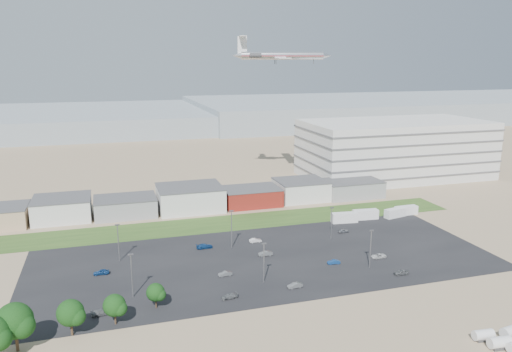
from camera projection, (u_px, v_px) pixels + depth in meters
name	position (u px, v px, depth m)	size (l,w,h in m)	color
ground	(271.00, 295.00, 110.63)	(700.00, 700.00, 0.00)	#92795D
parking_lot	(265.00, 259.00, 130.69)	(120.00, 50.00, 0.01)	black
grass_strip	(219.00, 224.00, 159.10)	(160.00, 16.00, 0.02)	#2F4E1D
hills_backdrop	(196.00, 118.00, 414.57)	(700.00, 200.00, 9.00)	gray
building_row	(158.00, 200.00, 171.09)	(170.00, 20.00, 8.00)	silver
parking_garage	(395.00, 149.00, 221.87)	(80.00, 40.00, 25.00)	silver
storage_tank_nw	(483.00, 335.00, 92.57)	(3.82, 1.91, 2.29)	silver
storage_tank_ne	(512.00, 331.00, 93.44)	(4.34, 2.17, 2.60)	silver
storage_tank_sw	(500.00, 342.00, 89.92)	(4.11, 2.05, 2.46)	silver
box_trailer_a	(344.00, 218.00, 160.27)	(8.39, 2.62, 3.15)	silver
box_trailer_b	(365.00, 214.00, 163.63)	(8.35, 2.61, 3.13)	silver
box_trailer_c	(395.00, 213.00, 165.70)	(7.80, 2.44, 2.93)	silver
box_trailer_d	(406.00, 210.00, 168.35)	(7.88, 2.46, 2.96)	silver
tree_left	(15.00, 325.00, 88.21)	(6.96, 6.96, 10.44)	black
tree_mid	(71.00, 316.00, 93.62)	(5.43, 5.43, 8.15)	black
tree_right	(115.00, 308.00, 97.71)	(4.74, 4.74, 7.11)	black
tree_near	(156.00, 294.00, 104.32)	(4.13, 4.13, 6.20)	black
lightpole_front_l	(132.00, 276.00, 108.67)	(1.19, 0.50, 10.10)	slate
lightpole_front_m	(264.00, 263.00, 116.05)	(1.14, 0.48, 9.73)	slate
lightpole_front_r	(370.00, 249.00, 124.34)	(1.17, 0.49, 9.91)	slate
lightpole_back_l	(118.00, 243.00, 128.49)	(1.17, 0.49, 9.96)	slate
lightpole_back_m	(232.00, 229.00, 137.62)	(1.26, 0.53, 10.75)	slate
lightpole_back_r	(331.00, 223.00, 144.64)	(1.13, 0.47, 9.57)	slate
airliner	(282.00, 56.00, 202.16)	(40.89, 27.88, 12.08)	silver
parked_car_0	(378.00, 256.00, 131.39)	(1.84, 4.00, 1.11)	silver
parked_car_1	(334.00, 262.00, 127.58)	(1.16, 3.32, 1.09)	navy
parked_car_2	(401.00, 272.00, 121.15)	(1.46, 3.63, 1.24)	#595B5E
parked_car_3	(229.00, 296.00, 109.01)	(1.52, 3.75, 1.09)	#595B5E
parked_car_4	(225.00, 274.00, 120.47)	(1.21, 3.46, 1.14)	#595B5E
parked_car_5	(101.00, 272.00, 121.25)	(1.51, 3.76, 1.28)	navy
parked_car_6	(204.00, 246.00, 138.16)	(1.84, 4.53, 1.31)	navy
parked_car_7	(265.00, 253.00, 132.97)	(1.34, 3.85, 1.27)	#595B5E
parked_car_8	(344.00, 231.00, 150.80)	(1.34, 3.32, 1.13)	#A5A5AA
parked_car_10	(102.00, 312.00, 101.92)	(1.69, 4.15, 1.21)	#595B5E
parked_car_11	(255.00, 240.00, 142.81)	(1.23, 3.54, 1.17)	silver
parked_car_13	(295.00, 285.00, 114.15)	(1.25, 3.59, 1.18)	#595B5E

